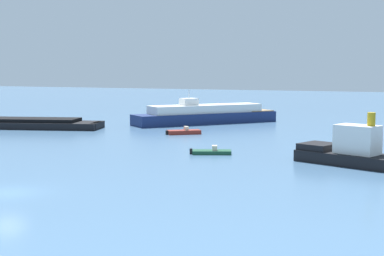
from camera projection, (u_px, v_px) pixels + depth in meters
ground_plane at (8, 193)px, 39.93m from camera, size 400.00×400.00×0.00m
fishing_skiff at (184, 132)px, 76.42m from camera, size 4.47×4.11×1.04m
tugboat at (352, 151)px, 51.63m from camera, size 11.13×6.90×4.87m
white_riverboat at (206, 115)px, 91.54m from camera, size 18.70×22.00×5.51m
small_motorboat at (212, 152)px, 58.39m from camera, size 4.27×3.09×0.88m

